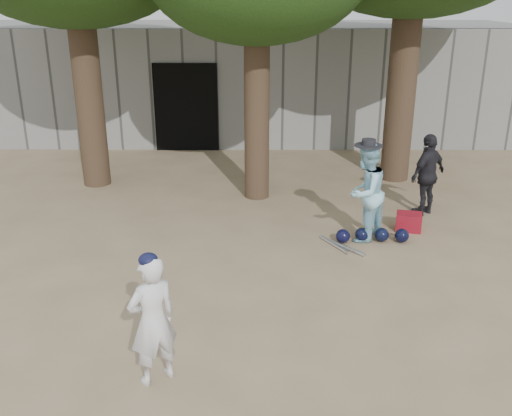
{
  "coord_description": "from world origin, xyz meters",
  "views": [
    {
      "loc": [
        0.64,
        -6.55,
        3.79
      ],
      "look_at": [
        0.6,
        1.0,
        0.95
      ],
      "focal_mm": 40.0,
      "sensor_mm": 36.0,
      "label": 1
    }
  ],
  "objects_px": {
    "boy_player": "(153,321)",
    "spectator_blue": "(365,193)",
    "spectator_dark": "(428,175)",
    "red_bag": "(409,222)"
  },
  "relations": [
    {
      "from": "boy_player",
      "to": "spectator_blue",
      "type": "bearing_deg",
      "value": -162.93
    },
    {
      "from": "spectator_blue",
      "to": "spectator_dark",
      "type": "xyz_separation_m",
      "value": [
        1.33,
        1.17,
        -0.06
      ]
    },
    {
      "from": "boy_player",
      "to": "spectator_blue",
      "type": "xyz_separation_m",
      "value": [
        2.78,
        3.68,
        0.1
      ]
    },
    {
      "from": "spectator_dark",
      "to": "boy_player",
      "type": "bearing_deg",
      "value": 10.97
    },
    {
      "from": "spectator_blue",
      "to": "spectator_dark",
      "type": "relative_size",
      "value": 1.08
    },
    {
      "from": "red_bag",
      "to": "boy_player",
      "type": "bearing_deg",
      "value": -131.76
    },
    {
      "from": "spectator_blue",
      "to": "boy_player",
      "type": "bearing_deg",
      "value": 1.64
    },
    {
      "from": "spectator_blue",
      "to": "red_bag",
      "type": "relative_size",
      "value": 3.84
    },
    {
      "from": "boy_player",
      "to": "red_bag",
      "type": "distance_m",
      "value": 5.48
    },
    {
      "from": "spectator_blue",
      "to": "spectator_dark",
      "type": "distance_m",
      "value": 1.77
    }
  ]
}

